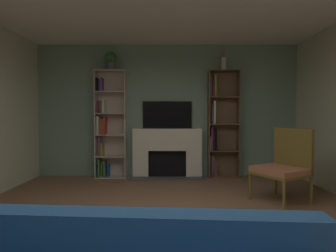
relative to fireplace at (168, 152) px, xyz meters
The scene contains 9 objects.
ground_plane 3.14m from the fireplace, 90.00° to the right, with size 7.69×7.69×0.00m, color #835E44.
wall_back_accent 0.90m from the fireplace, 90.00° to the left, with size 5.75×0.06×2.87m, color gray.
fireplace is the anchor object (origin of this frame).
tv 0.80m from the fireplace, 90.00° to the left, with size 1.06×0.06×0.58m, color black.
bookshelf_left 1.38m from the fireplace, behind, with size 0.65×0.30×2.29m.
bookshelf_right 1.25m from the fireplace, ahead, with size 0.65×0.27×2.29m.
potted_plant 2.29m from the fireplace, behind, with size 0.25×0.25×0.39m.
vase_with_flowers 2.24m from the fireplace, ahead, with size 0.11×0.11×0.46m.
armchair 2.46m from the fireplace, 42.76° to the right, with size 0.89×0.89×1.12m.
Camera 1 is at (0.02, -2.69, 1.30)m, focal length 28.83 mm.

